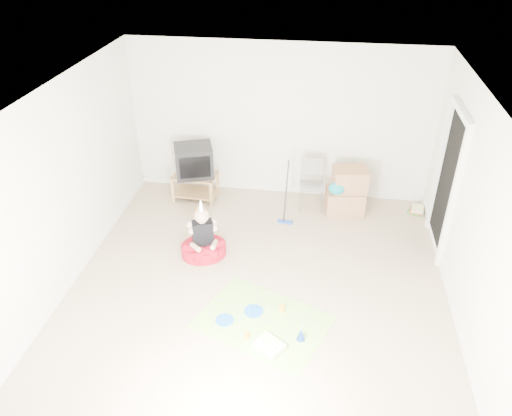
# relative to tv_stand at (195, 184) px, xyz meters

# --- Properties ---
(ground) EXTENTS (5.00, 5.00, 0.00)m
(ground) POSITION_rel_tv_stand_xyz_m (1.38, -2.02, -0.27)
(ground) COLOR tan
(ground) RESTS_ON ground
(doorway_recess) EXTENTS (0.02, 0.90, 2.05)m
(doorway_recess) POSITION_rel_tv_stand_xyz_m (3.86, -0.82, 0.75)
(doorway_recess) COLOR black
(doorway_recess) RESTS_ON ground
(tv_stand) EXTENTS (0.76, 0.50, 0.46)m
(tv_stand) POSITION_rel_tv_stand_xyz_m (0.00, 0.00, 0.00)
(tv_stand) COLOR #9C7546
(tv_stand) RESTS_ON ground
(crt_tv) EXTENTS (0.74, 0.67, 0.53)m
(crt_tv) POSITION_rel_tv_stand_xyz_m (-0.00, -0.00, 0.45)
(crt_tv) COLOR black
(crt_tv) RESTS_ON tv_stand
(folding_chair) EXTENTS (0.41, 0.40, 0.86)m
(folding_chair) POSITION_rel_tv_stand_xyz_m (1.97, -0.03, 0.15)
(folding_chair) COLOR gray
(folding_chair) RESTS_ON ground
(cardboard_boxes) EXTENTS (0.67, 0.55, 0.77)m
(cardboard_boxes) POSITION_rel_tv_stand_xyz_m (2.54, -0.05, 0.10)
(cardboard_boxes) COLOR #A3734F
(cardboard_boxes) RESTS_ON ground
(floor_mop) EXTENTS (0.25, 0.33, 0.97)m
(floor_mop) POSITION_rel_tv_stand_xyz_m (1.60, -0.55, -0.01)
(floor_mop) COLOR #2349B0
(floor_mop) RESTS_ON ground
(book_pile) EXTENTS (0.30, 0.34, 0.09)m
(book_pile) POSITION_rel_tv_stand_xyz_m (3.72, 0.09, -0.23)
(book_pile) COLOR #2A8033
(book_pile) RESTS_ON ground
(seated_woman) EXTENTS (0.84, 0.84, 0.93)m
(seated_woman) POSITION_rel_tv_stand_xyz_m (0.51, -1.56, -0.07)
(seated_woman) COLOR #B21021
(seated_woman) RESTS_ON ground
(party_mat) EXTENTS (1.82, 1.60, 0.01)m
(party_mat) POSITION_rel_tv_stand_xyz_m (1.53, -2.79, -0.27)
(party_mat) COLOR #FF3586
(party_mat) RESTS_ON ground
(birthday_cake) EXTENTS (0.39, 0.38, 0.15)m
(birthday_cake) POSITION_rel_tv_stand_xyz_m (1.67, -3.21, -0.23)
(birthday_cake) COLOR white
(birthday_cake) RESTS_ON party_mat
(blue_plate_near) EXTENTS (0.34, 0.34, 0.01)m
(blue_plate_near) POSITION_rel_tv_stand_xyz_m (1.40, -2.64, -0.26)
(blue_plate_near) COLOR blue
(blue_plate_near) RESTS_ON party_mat
(blue_plate_far) EXTENTS (0.32, 0.32, 0.01)m
(blue_plate_far) POSITION_rel_tv_stand_xyz_m (1.07, -2.84, -0.26)
(blue_plate_far) COLOR blue
(blue_plate_far) RESTS_ON party_mat
(orange_cup_near) EXTENTS (0.07, 0.07, 0.08)m
(orange_cup_near) POSITION_rel_tv_stand_xyz_m (1.74, -2.58, -0.22)
(orange_cup_near) COLOR orange
(orange_cup_near) RESTS_ON party_mat
(orange_cup_far) EXTENTS (0.10, 0.10, 0.08)m
(orange_cup_far) POSITION_rel_tv_stand_xyz_m (1.38, -3.09, -0.23)
(orange_cup_far) COLOR orange
(orange_cup_far) RESTS_ON party_mat
(blue_party_hat) EXTENTS (0.14, 0.14, 0.15)m
(blue_party_hat) POSITION_rel_tv_stand_xyz_m (2.01, -3.02, -0.19)
(blue_party_hat) COLOR #1A39B8
(blue_party_hat) RESTS_ON party_mat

